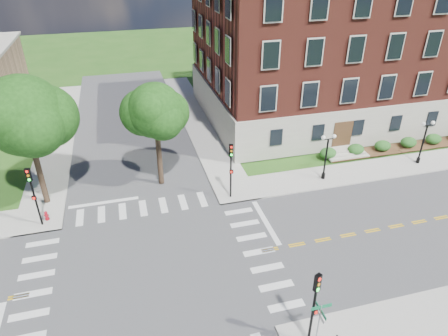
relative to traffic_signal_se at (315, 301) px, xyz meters
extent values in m
plane|color=#235116|center=(-7.34, 7.39, -3.19)|extent=(160.00, 160.00, 0.00)
cube|color=#3D3D3F|center=(-7.34, 7.39, -3.18)|extent=(90.00, 12.00, 0.01)
cube|color=#3D3D3F|center=(-7.34, 7.39, -3.18)|extent=(12.00, 90.00, 0.01)
cube|color=#9E9B93|center=(15.66, 15.14, -3.13)|extent=(34.00, 3.50, 0.12)
cube|color=#9E9B93|center=(0.41, 30.39, -3.13)|extent=(3.50, 34.00, 0.12)
cube|color=#9E9B93|center=(-15.09, 30.39, -3.13)|extent=(3.50, 34.00, 0.12)
cube|color=silver|center=(1.46, 10.39, -3.19)|extent=(0.40, 5.50, 0.00)
cube|color=#A29D8F|center=(16.66, 29.39, -0.97)|extent=(30.00, 20.00, 4.20)
cube|color=maroon|center=(16.66, 29.39, 7.03)|extent=(29.55, 19.70, 11.80)
cube|color=#472D19|center=(12.66, 19.35, -1.37)|extent=(2.00, 0.10, 2.80)
cylinder|color=#332719|center=(-14.75, 17.38, -0.82)|extent=(0.44, 0.44, 4.50)
sphere|color=#15390F|center=(-14.75, 17.38, 4.39)|extent=(5.92, 5.92, 5.92)
cylinder|color=#332719|center=(-5.44, 17.87, -0.83)|extent=(0.44, 0.44, 4.47)
sphere|color=#15390F|center=(-5.44, 17.87, 3.64)|extent=(4.46, 4.46, 4.46)
cylinder|color=black|center=(0.00, 0.02, -1.17)|extent=(0.14, 0.14, 3.80)
cube|color=black|center=(0.00, 0.02, 1.23)|extent=(0.38, 0.33, 1.00)
cylinder|color=red|center=(0.00, -0.11, 1.56)|extent=(0.19, 0.12, 0.18)
cylinder|color=orange|center=(0.00, -0.11, 1.23)|extent=(0.19, 0.12, 0.18)
cylinder|color=#19E533|center=(0.00, -0.11, 0.90)|extent=(0.19, 0.12, 0.18)
cube|color=black|center=(0.00, -0.16, -0.57)|extent=(0.32, 0.23, 0.30)
cylinder|color=black|center=(-0.23, 14.20, -1.17)|extent=(0.14, 0.14, 3.80)
cube|color=black|center=(-0.23, 14.20, 1.23)|extent=(0.38, 0.32, 1.00)
cylinder|color=red|center=(-0.23, 14.07, 1.56)|extent=(0.19, 0.11, 0.18)
cylinder|color=orange|center=(-0.23, 14.07, 1.23)|extent=(0.19, 0.11, 0.18)
cylinder|color=#19E533|center=(-0.23, 14.07, 0.90)|extent=(0.19, 0.11, 0.18)
cube|color=black|center=(-0.23, 14.02, -0.57)|extent=(0.32, 0.22, 0.30)
cylinder|color=black|center=(-14.77, 14.30, -1.17)|extent=(0.14, 0.14, 3.80)
cube|color=black|center=(-14.77, 14.30, 1.23)|extent=(0.37, 0.29, 1.00)
cylinder|color=red|center=(-14.77, 14.17, 1.56)|extent=(0.19, 0.09, 0.18)
cylinder|color=orange|center=(-14.77, 14.17, 1.23)|extent=(0.19, 0.09, 0.18)
cylinder|color=#19E533|center=(-14.77, 14.17, 0.90)|extent=(0.19, 0.09, 0.18)
cube|color=black|center=(-14.77, 14.12, -0.57)|extent=(0.32, 0.19, 0.30)
cylinder|color=black|center=(8.49, 14.88, -2.82)|extent=(0.32, 0.32, 0.50)
cylinder|color=black|center=(8.49, 14.88, -1.17)|extent=(0.16, 0.16, 3.80)
cube|color=black|center=(8.49, 14.88, 0.78)|extent=(1.00, 0.06, 0.06)
sphere|color=white|center=(7.99, 14.88, 0.98)|extent=(0.36, 0.36, 0.36)
sphere|color=white|center=(8.99, 14.88, 0.98)|extent=(0.36, 0.36, 0.36)
cylinder|color=black|center=(18.50, 15.14, -2.82)|extent=(0.32, 0.32, 0.50)
cylinder|color=black|center=(18.50, 15.14, -1.17)|extent=(0.16, 0.16, 3.80)
cube|color=black|center=(18.50, 15.14, 0.78)|extent=(1.00, 0.06, 0.06)
sphere|color=white|center=(18.00, 15.14, 0.98)|extent=(0.36, 0.36, 0.36)
sphere|color=white|center=(19.00, 15.14, 0.98)|extent=(0.36, 0.36, 0.36)
cylinder|color=gray|center=(0.18, -0.37, -1.52)|extent=(0.07, 0.07, 3.10)
cube|color=#0D6E42|center=(0.18, -0.37, -0.07)|extent=(1.10, 0.03, 0.20)
cube|color=#0D6E42|center=(0.18, -0.37, -0.32)|extent=(0.03, 1.10, 0.20)
cube|color=silver|center=(0.23, -0.37, -0.77)|extent=(0.03, 0.75, 0.25)
cylinder|color=maroon|center=(-14.47, 14.84, -3.02)|extent=(0.32, 0.32, 0.10)
cylinder|color=maroon|center=(-14.47, 14.84, -2.77)|extent=(0.22, 0.22, 0.60)
sphere|color=maroon|center=(-14.47, 14.84, -2.44)|extent=(0.24, 0.24, 0.24)
cylinder|color=maroon|center=(-14.47, 14.84, -2.69)|extent=(0.35, 0.12, 0.12)
cylinder|color=maroon|center=(-14.47, 14.84, -2.69)|extent=(0.12, 0.35, 0.12)
camera|label=1|loc=(-7.83, -12.04, 15.38)|focal=32.00mm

